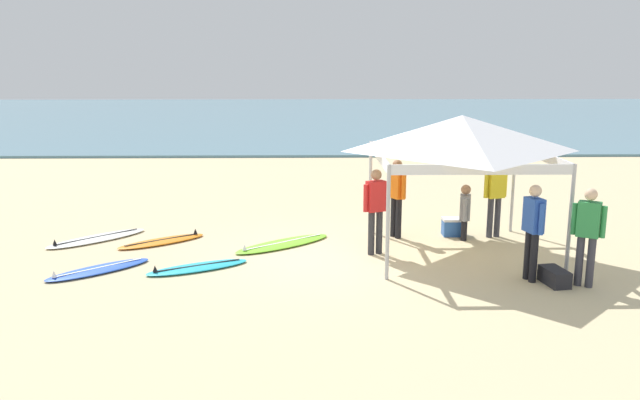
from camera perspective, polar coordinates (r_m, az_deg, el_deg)
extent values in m
plane|color=beige|center=(12.71, 1.94, -5.09)|extent=(80.00, 80.00, 0.00)
cube|color=#568499|center=(43.35, -0.22, 7.39)|extent=(80.00, 36.00, 0.10)
cylinder|color=#B7B7BC|center=(11.25, 6.01, -2.04)|extent=(0.07, 0.07, 2.05)
cylinder|color=#B7B7BC|center=(12.06, 21.22, -1.84)|extent=(0.07, 0.07, 2.05)
cylinder|color=#B7B7BC|center=(14.34, 4.46, 1.13)|extent=(0.07, 0.07, 2.05)
cylinder|color=#B7B7BC|center=(14.99, 16.69, 1.13)|extent=(0.07, 0.07, 2.05)
cube|color=white|center=(11.36, 14.13, 2.62)|extent=(3.19, 0.03, 0.18)
cube|color=white|center=(14.43, 10.86, 4.78)|extent=(3.19, 0.03, 0.18)
cube|color=white|center=(12.62, 5.23, 3.89)|extent=(0.03, 3.19, 0.18)
cube|color=white|center=(13.35, 18.99, 3.73)|extent=(0.03, 3.19, 0.18)
pyramid|color=white|center=(12.83, 12.39, 5.78)|extent=(3.31, 3.31, 0.70)
ellipsoid|color=blue|center=(12.55, -18.97, -5.83)|extent=(1.83, 1.67, 0.07)
cube|color=white|center=(12.54, -18.98, -5.66)|extent=(1.29, 1.11, 0.01)
cone|color=white|center=(12.27, -22.46, -6.06)|extent=(0.09, 0.09, 0.12)
ellipsoid|color=white|center=(14.69, -19.09, -3.22)|extent=(2.03, 1.94, 0.07)
cube|color=black|center=(14.68, -19.10, -3.08)|extent=(1.41, 1.31, 0.01)
cone|color=black|center=(14.33, -22.40, -3.47)|extent=(0.09, 0.09, 0.12)
ellipsoid|color=#7AD12D|center=(13.52, -3.28, -3.87)|extent=(2.20, 1.87, 0.07)
cube|color=white|center=(13.50, -3.28, -3.72)|extent=(1.58, 1.21, 0.01)
cone|color=white|center=(13.00, -6.69, -4.16)|extent=(0.09, 0.09, 0.12)
ellipsoid|color=orange|center=(14.07, -13.81, -3.56)|extent=(1.85, 1.52, 0.07)
cube|color=black|center=(14.06, -13.82, -3.41)|extent=(1.35, 0.97, 0.01)
cone|color=black|center=(14.35, -10.96, -2.73)|extent=(0.09, 0.09, 0.12)
ellipsoid|color=#23B2CC|center=(12.22, -10.75, -5.86)|extent=(1.95, 1.31, 0.07)
cube|color=black|center=(12.20, -10.75, -5.69)|extent=(1.48, 0.76, 0.01)
cone|color=black|center=(12.00, -14.37, -5.89)|extent=(0.09, 0.09, 0.12)
cylinder|color=#2D2D33|center=(12.80, 4.56, -2.93)|extent=(0.13, 0.13, 0.88)
cylinder|color=#2D2D33|center=(12.89, 5.25, -2.84)|extent=(0.13, 0.13, 0.88)
cube|color=red|center=(12.67, 4.97, 0.34)|extent=(0.42, 0.35, 0.60)
sphere|color=#9E7051|center=(12.59, 5.00, 2.23)|extent=(0.21, 0.21, 0.21)
cylinder|color=red|center=(12.56, 4.06, 0.16)|extent=(0.09, 0.09, 0.54)
cylinder|color=red|center=(12.79, 5.86, 0.35)|extent=(0.09, 0.09, 0.54)
cylinder|color=black|center=(14.16, 6.51, -1.48)|extent=(0.13, 0.13, 0.88)
cylinder|color=black|center=(14.02, 6.96, -1.63)|extent=(0.13, 0.13, 0.88)
cube|color=orange|center=(13.93, 6.81, 1.40)|extent=(0.37, 0.42, 0.60)
sphere|color=#9E7051|center=(13.86, 6.85, 3.13)|extent=(0.21, 0.21, 0.21)
cylinder|color=orange|center=(14.12, 6.24, 1.48)|extent=(0.09, 0.09, 0.54)
cylinder|color=orange|center=(13.76, 7.39, 1.16)|extent=(0.09, 0.09, 0.54)
cylinder|color=#383842|center=(11.89, 22.80, -5.09)|extent=(0.13, 0.13, 0.88)
cylinder|color=#383842|center=(11.91, 21.94, -4.99)|extent=(0.13, 0.13, 0.88)
cube|color=#2D8C47|center=(11.71, 22.66, -1.58)|extent=(0.42, 0.37, 0.60)
sphere|color=beige|center=(11.62, 22.84, 0.45)|extent=(0.21, 0.21, 0.21)
cylinder|color=#2D8C47|center=(11.70, 23.77, -1.80)|extent=(0.09, 0.09, 0.54)
cylinder|color=#2D8C47|center=(11.74, 21.55, -1.55)|extent=(0.09, 0.09, 0.54)
cylinder|color=#383842|center=(14.57, 15.40, -1.46)|extent=(0.13, 0.13, 0.88)
cylinder|color=#383842|center=(14.47, 14.80, -1.51)|extent=(0.13, 0.13, 0.88)
cube|color=yellow|center=(14.37, 15.26, 1.38)|extent=(0.41, 0.31, 0.60)
sphere|color=#9E7051|center=(14.29, 15.36, 3.05)|extent=(0.21, 0.21, 0.21)
cylinder|color=yellow|center=(14.49, 16.03, 1.35)|extent=(0.09, 0.09, 0.54)
cylinder|color=yellow|center=(14.25, 14.48, 1.25)|extent=(0.09, 0.09, 0.54)
cylinder|color=black|center=(11.81, 18.36, -4.86)|extent=(0.13, 0.13, 0.88)
cylinder|color=black|center=(11.95, 17.89, -4.63)|extent=(0.13, 0.13, 0.88)
cube|color=#2851B2|center=(11.69, 18.37, -1.27)|extent=(0.30, 0.40, 0.60)
sphere|color=beige|center=(11.60, 18.51, 0.77)|extent=(0.21, 0.21, 0.21)
cylinder|color=#2851B2|center=(11.51, 18.98, -1.63)|extent=(0.09, 0.09, 0.54)
cylinder|color=#2851B2|center=(11.88, 17.76, -1.12)|extent=(0.09, 0.09, 0.54)
cylinder|color=black|center=(14.31, 12.61, -2.44)|extent=(0.13, 0.13, 0.45)
cylinder|color=black|center=(14.14, 12.61, -2.63)|extent=(0.13, 0.13, 0.45)
cube|color=gray|center=(14.11, 12.70, -0.63)|extent=(0.30, 0.40, 0.52)
sphere|color=#9E7051|center=(14.03, 12.78, 0.90)|extent=(0.21, 0.21, 0.21)
cylinder|color=gray|center=(14.34, 12.71, -0.51)|extent=(0.09, 0.09, 0.47)
cylinder|color=gray|center=(13.89, 12.69, -0.92)|extent=(0.09, 0.09, 0.47)
cube|color=#232328|center=(11.89, 20.01, -6.38)|extent=(0.41, 0.64, 0.28)
cube|color=#2D60B7|center=(14.51, 11.71, -2.42)|extent=(0.48, 0.34, 0.34)
cube|color=white|center=(14.46, 11.75, -1.67)|extent=(0.50, 0.36, 0.05)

